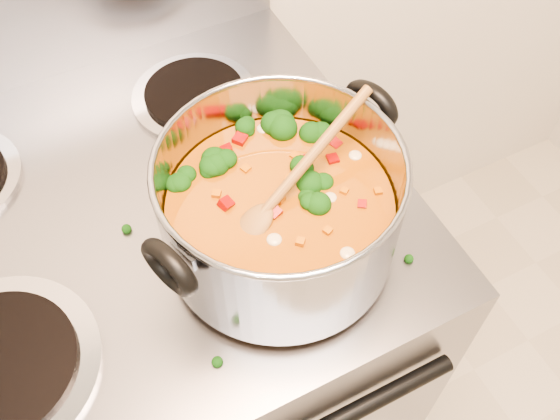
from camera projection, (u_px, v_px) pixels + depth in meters
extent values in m
cube|color=gray|center=(163.00, 348.00, 1.24)|extent=(0.80, 0.69, 0.92)
cube|color=gray|center=(36.00, 31.00, 0.97)|extent=(0.80, 0.03, 0.16)
cylinder|color=#A5A5AD|center=(285.00, 245.00, 0.83)|extent=(0.24, 0.24, 0.01)
cylinder|color=black|center=(285.00, 241.00, 0.82)|extent=(0.19, 0.19, 0.01)
cylinder|color=#A5A5AD|center=(195.00, 96.00, 0.99)|extent=(0.20, 0.20, 0.01)
cylinder|color=black|center=(194.00, 93.00, 0.99)|extent=(0.16, 0.16, 0.01)
cylinder|color=#93939A|center=(280.00, 207.00, 0.75)|extent=(0.29, 0.29, 0.16)
torus|color=#93939A|center=(280.00, 165.00, 0.69)|extent=(0.29, 0.29, 0.01)
cylinder|color=#964A0D|center=(280.00, 223.00, 0.78)|extent=(0.27, 0.27, 0.09)
torus|color=black|center=(169.00, 267.00, 0.64)|extent=(0.05, 0.08, 0.08)
torus|color=black|center=(371.00, 104.00, 0.77)|extent=(0.05, 0.08, 0.08)
ellipsoid|color=black|center=(214.00, 193.00, 0.75)|extent=(0.04, 0.04, 0.03)
ellipsoid|color=black|center=(271.00, 274.00, 0.68)|extent=(0.04, 0.04, 0.03)
ellipsoid|color=black|center=(266.00, 153.00, 0.79)|extent=(0.04, 0.04, 0.03)
ellipsoid|color=black|center=(277.00, 239.00, 0.71)|extent=(0.04, 0.04, 0.03)
ellipsoid|color=black|center=(231.00, 143.00, 0.80)|extent=(0.04, 0.04, 0.03)
ellipsoid|color=black|center=(273.00, 195.00, 0.75)|extent=(0.04, 0.04, 0.03)
ellipsoid|color=black|center=(301.00, 172.00, 0.77)|extent=(0.04, 0.04, 0.03)
ellipsoid|color=black|center=(181.00, 197.00, 0.75)|extent=(0.04, 0.04, 0.03)
ellipsoid|color=black|center=(206.00, 212.00, 0.73)|extent=(0.04, 0.04, 0.03)
ellipsoid|color=#9D0507|center=(328.00, 138.00, 0.80)|extent=(0.01, 0.01, 0.01)
ellipsoid|color=#9D0507|center=(249.00, 174.00, 0.77)|extent=(0.01, 0.01, 0.01)
ellipsoid|color=#9D0507|center=(237.00, 192.00, 0.75)|extent=(0.01, 0.01, 0.01)
ellipsoid|color=#9D0507|center=(272.00, 130.00, 0.81)|extent=(0.01, 0.01, 0.01)
ellipsoid|color=#9D0507|center=(210.00, 157.00, 0.78)|extent=(0.01, 0.01, 0.01)
ellipsoid|color=#9D0507|center=(348.00, 259.00, 0.70)|extent=(0.01, 0.01, 0.01)
ellipsoid|color=#9D0507|center=(372.00, 224.00, 0.72)|extent=(0.01, 0.01, 0.01)
ellipsoid|color=#9D0507|center=(324.00, 237.00, 0.71)|extent=(0.01, 0.01, 0.01)
ellipsoid|color=#9D0507|center=(376.00, 200.00, 0.74)|extent=(0.01, 0.01, 0.01)
ellipsoid|color=#9D0507|center=(282.00, 189.00, 0.75)|extent=(0.01, 0.01, 0.01)
ellipsoid|color=#A15108|center=(277.00, 186.00, 0.76)|extent=(0.01, 0.01, 0.01)
ellipsoid|color=#A15108|center=(316.00, 139.00, 0.80)|extent=(0.01, 0.01, 0.01)
ellipsoid|color=#A15108|center=(333.00, 238.00, 0.71)|extent=(0.01, 0.01, 0.01)
ellipsoid|color=#A15108|center=(364.00, 170.00, 0.77)|extent=(0.01, 0.01, 0.01)
ellipsoid|color=#A15108|center=(240.00, 139.00, 0.80)|extent=(0.01, 0.01, 0.01)
ellipsoid|color=#A15108|center=(253.00, 223.00, 0.72)|extent=(0.01, 0.01, 0.01)
ellipsoid|color=#A15108|center=(278.00, 164.00, 0.78)|extent=(0.01, 0.01, 0.01)
ellipsoid|color=#A15108|center=(274.00, 211.00, 0.73)|extent=(0.01, 0.01, 0.01)
ellipsoid|color=#A15108|center=(238.00, 271.00, 0.69)|extent=(0.01, 0.01, 0.01)
ellipsoid|color=#A15108|center=(192.00, 249.00, 0.70)|extent=(0.01, 0.01, 0.01)
ellipsoid|color=#A15108|center=(361.00, 190.00, 0.75)|extent=(0.01, 0.01, 0.01)
ellipsoid|color=tan|center=(193.00, 186.00, 0.76)|extent=(0.02, 0.02, 0.01)
ellipsoid|color=tan|center=(371.00, 223.00, 0.72)|extent=(0.02, 0.02, 0.01)
ellipsoid|color=tan|center=(302.00, 136.00, 0.80)|extent=(0.02, 0.02, 0.01)
ellipsoid|color=tan|center=(292.00, 283.00, 0.68)|extent=(0.02, 0.02, 0.01)
ellipsoid|color=tan|center=(363.00, 188.00, 0.75)|extent=(0.02, 0.02, 0.01)
ellipsoid|color=tan|center=(264.00, 133.00, 0.81)|extent=(0.02, 0.02, 0.01)
ellipsoid|color=brown|center=(253.00, 225.00, 0.72)|extent=(0.07, 0.06, 0.04)
cylinder|color=brown|center=(312.00, 156.00, 0.73)|extent=(0.20, 0.08, 0.09)
ellipsoid|color=black|center=(323.00, 364.00, 0.73)|extent=(0.01, 0.01, 0.01)
ellipsoid|color=black|center=(372.00, 333.00, 0.75)|extent=(0.01, 0.01, 0.01)
ellipsoid|color=black|center=(378.00, 338.00, 0.75)|extent=(0.01, 0.01, 0.01)
ellipsoid|color=black|center=(133.00, 333.00, 0.75)|extent=(0.01, 0.01, 0.01)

